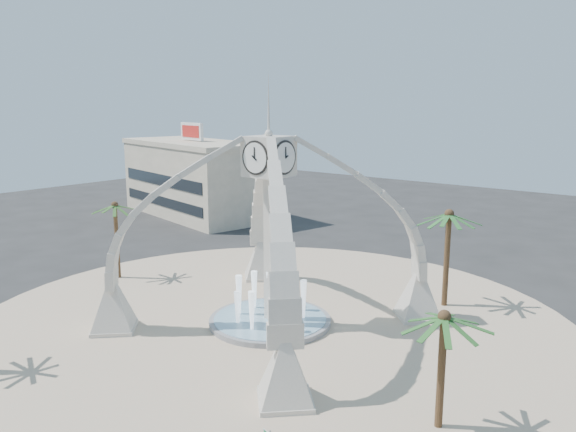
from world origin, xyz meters
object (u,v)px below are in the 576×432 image
Objects in this scene: clock_tower at (269,228)px; palm_west at (115,206)px; palm_north at (449,215)px; palm_east at (444,318)px; fountain at (270,320)px.

palm_west is (-16.29, -0.38, -0.41)m from clock_tower.
clock_tower is 12.87m from palm_north.
palm_east is at bearing -67.24° from palm_north.
clock_tower reaches higher than palm_north.
fountain is (0.00, 0.00, -6.20)m from clock_tower.
palm_west reaches higher than fountain.
fountain is at bearing 1.33° from palm_west.
clock_tower is 2.62× the size of palm_west.
clock_tower is at bearing -125.67° from palm_north.
fountain is 1.17× the size of palm_west.
palm_west is at bearing -178.68° from clock_tower.
palm_north is at bearing 112.76° from palm_east.
clock_tower is at bearing -90.00° from fountain.
clock_tower is 3.01× the size of palm_east.
clock_tower reaches higher than palm_west.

